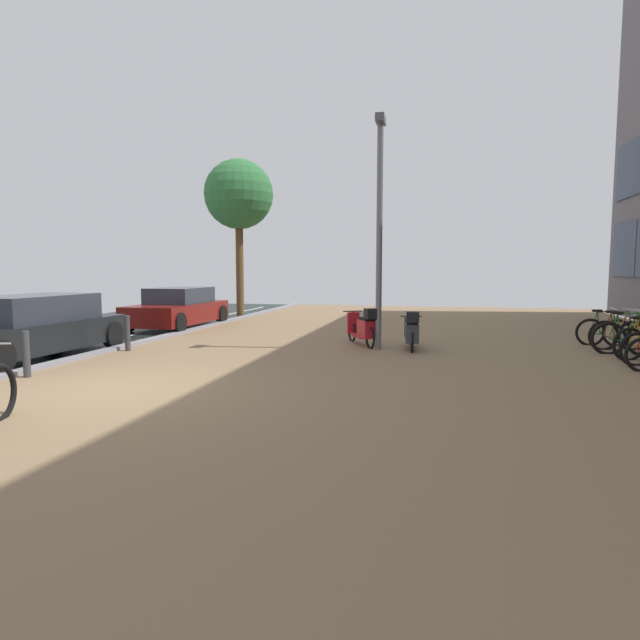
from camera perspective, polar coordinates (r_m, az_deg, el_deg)
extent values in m
cube|color=#85694B|center=(7.40, 11.51, -9.46)|extent=(14.40, 40.00, 0.05)
cube|color=#625C60|center=(23.14, 31.02, 6.66)|extent=(0.10, 0.12, 2.12)
torus|color=black|center=(11.98, 31.10, -2.77)|extent=(0.70, 0.19, 0.70)
torus|color=black|center=(12.63, 30.45, -2.31)|extent=(0.71, 0.26, 0.72)
cylinder|color=#B98716|center=(12.71, 31.25, -1.24)|extent=(0.15, 0.07, 0.57)
cylinder|color=#B98716|center=(12.70, 30.92, -2.40)|extent=(0.26, 0.10, 0.08)
cylinder|color=#B98716|center=(12.64, 30.79, -1.14)|extent=(0.17, 0.07, 0.52)
cube|color=black|center=(12.65, 31.12, 0.21)|extent=(0.24, 0.15, 0.06)
torus|color=black|center=(13.33, 28.78, -1.79)|extent=(0.75, 0.08, 0.75)
cylinder|color=#2C672E|center=(13.43, 30.55, -0.66)|extent=(0.34, 0.04, 0.66)
cylinder|color=#2C672E|center=(13.36, 29.69, -0.75)|extent=(0.15, 0.04, 0.60)
cylinder|color=#2C672E|center=(13.39, 30.39, 0.61)|extent=(0.42, 0.04, 0.09)
cylinder|color=#2C672E|center=(13.37, 29.32, -1.90)|extent=(0.27, 0.03, 0.08)
cylinder|color=#2C672E|center=(13.32, 29.15, -0.63)|extent=(0.18, 0.03, 0.55)
cube|color=black|center=(13.32, 29.53, 0.69)|extent=(0.22, 0.09, 0.06)
cylinder|color=#ADADB2|center=(13.45, 31.25, 0.91)|extent=(0.03, 0.48, 0.02)
torus|color=black|center=(13.97, 28.36, -1.52)|extent=(0.73, 0.21, 0.73)
torus|color=black|center=(14.28, 30.75, -1.49)|extent=(0.73, 0.21, 0.73)
cylinder|color=brown|center=(14.12, 29.86, -0.45)|extent=(0.33, 0.10, 0.64)
cylinder|color=brown|center=(14.03, 29.13, -0.55)|extent=(0.15, 0.06, 0.58)
cylinder|color=brown|center=(14.08, 29.72, 0.71)|extent=(0.40, 0.11, 0.08)
cylinder|color=brown|center=(14.03, 28.82, -1.61)|extent=(0.26, 0.08, 0.08)
cylinder|color=brown|center=(13.97, 28.68, -0.45)|extent=(0.17, 0.06, 0.53)
cylinder|color=brown|center=(14.22, 30.60, -0.35)|extent=(0.15, 0.06, 0.58)
cube|color=black|center=(13.98, 29.00, 0.78)|extent=(0.23, 0.13, 0.06)
cylinder|color=#ADADB2|center=(14.17, 30.45, 1.01)|extent=(0.11, 0.48, 0.02)
torus|color=black|center=(14.68, 27.22, -1.20)|extent=(0.70, 0.07, 0.70)
torus|color=black|center=(14.85, 29.50, -1.24)|extent=(0.70, 0.07, 0.70)
cylinder|color=#2E6133|center=(14.75, 28.64, -0.25)|extent=(0.30, 0.04, 0.61)
cylinder|color=#2E6133|center=(14.70, 27.95, -0.33)|extent=(0.13, 0.04, 0.56)
cylinder|color=#2E6133|center=(14.72, 28.50, 0.82)|extent=(0.37, 0.04, 0.08)
cylinder|color=#2E6133|center=(14.71, 27.65, -1.30)|extent=(0.24, 0.03, 0.08)
cylinder|color=#2E6133|center=(14.67, 27.52, -0.23)|extent=(0.16, 0.03, 0.51)
cylinder|color=#2E6133|center=(14.80, 29.34, -0.18)|extent=(0.14, 0.03, 0.56)
cube|color=black|center=(14.67, 27.82, 0.90)|extent=(0.22, 0.09, 0.06)
cylinder|color=#ADADB2|center=(14.76, 29.20, 1.08)|extent=(0.02, 0.48, 0.02)
torus|color=black|center=(12.59, 5.45, -1.95)|extent=(0.31, 0.51, 0.55)
torus|color=black|center=(13.81, 3.48, -1.27)|extent=(0.31, 0.51, 0.55)
cube|color=#B31A23|center=(13.20, 4.42, -1.70)|extent=(0.60, 0.78, 0.08)
cube|color=#B31A23|center=(12.78, 5.08, -0.97)|extent=(0.54, 0.65, 0.43)
cube|color=black|center=(12.76, 5.09, 0.13)|extent=(0.48, 0.59, 0.06)
cylinder|color=#B31A23|center=(13.76, 3.52, -0.16)|extent=(0.12, 0.14, 0.55)
cube|color=#B31A23|center=(13.69, 3.63, -0.29)|extent=(0.32, 0.22, 0.54)
cylinder|color=black|center=(13.71, 3.56, 0.96)|extent=(0.47, 0.27, 0.03)
cube|color=black|center=(12.48, 5.56, 0.69)|extent=(0.38, 0.38, 0.24)
torus|color=black|center=(12.09, 9.96, -2.43)|extent=(0.09, 0.50, 0.49)
torus|color=black|center=(13.37, 9.79, -1.67)|extent=(0.09, 0.50, 0.49)
cube|color=#353940|center=(12.74, 9.87, -2.13)|extent=(0.33, 0.74, 0.08)
cube|color=#353940|center=(12.30, 9.94, -1.39)|extent=(0.34, 0.59, 0.43)
cube|color=black|center=(12.27, 9.96, -0.25)|extent=(0.30, 0.54, 0.06)
cylinder|color=#353940|center=(13.32, 9.81, -0.64)|extent=(0.08, 0.12, 0.50)
cube|color=#353940|center=(13.25, 9.82, -0.77)|extent=(0.33, 0.10, 0.49)
cylinder|color=black|center=(13.27, 9.83, 0.40)|extent=(0.52, 0.07, 0.03)
cube|color=black|center=(11.98, 10.01, 0.33)|extent=(0.30, 0.30, 0.24)
cube|color=black|center=(12.76, -28.91, -1.51)|extent=(1.74, 4.42, 0.60)
cube|color=#282D38|center=(12.80, -28.68, 1.12)|extent=(1.46, 2.66, 0.56)
cylinder|color=black|center=(14.59, -26.94, -1.25)|extent=(0.20, 0.62, 0.62)
cylinder|color=black|center=(13.60, -21.54, -1.49)|extent=(0.20, 0.62, 0.62)
cube|color=maroon|center=(17.66, -15.11, 0.77)|extent=(1.76, 4.15, 0.61)
cube|color=#282D38|center=(17.76, -14.92, 2.60)|extent=(1.48, 2.21, 0.50)
cylinder|color=black|center=(19.44, -15.16, 0.70)|extent=(0.20, 0.62, 0.62)
cylinder|color=black|center=(18.72, -10.61, 0.62)|extent=(0.20, 0.62, 0.62)
cylinder|color=black|center=(16.76, -20.10, -0.19)|extent=(0.20, 0.62, 0.62)
cylinder|color=black|center=(15.92, -15.01, -0.32)|extent=(0.20, 0.62, 0.62)
cylinder|color=slate|center=(12.42, 6.44, 8.70)|extent=(0.14, 0.14, 5.15)
cube|color=#4C4C51|center=(12.86, 6.58, 20.78)|extent=(0.20, 0.52, 0.18)
cylinder|color=brown|center=(21.02, -8.68, 5.57)|extent=(0.30, 0.30, 3.84)
sphere|color=#317039|center=(21.22, -8.80, 13.31)|extent=(2.68, 2.68, 2.68)
cylinder|color=#38383D|center=(10.48, -29.22, -3.25)|extent=(0.12, 0.12, 0.81)
cylinder|color=#38383D|center=(12.91, -20.14, -1.35)|extent=(0.12, 0.12, 0.82)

